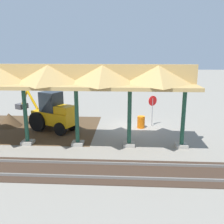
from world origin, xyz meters
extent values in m
plane|color=gray|center=(0.00, 0.00, 0.00)|extent=(120.00, 120.00, 0.00)
cube|color=#4C3823|center=(7.90, 0.69, 0.00)|extent=(9.77, 7.00, 0.01)
cube|color=#9E998E|center=(-2.50, 3.88, 0.10)|extent=(0.70, 0.70, 0.20)
cylinder|color=#1E4C38|center=(-2.50, 3.88, 1.80)|extent=(0.24, 0.24, 3.60)
cube|color=#9E998E|center=(0.65, 3.88, 0.10)|extent=(0.70, 0.70, 0.20)
cylinder|color=#1E4C38|center=(0.65, 3.88, 1.80)|extent=(0.24, 0.24, 3.60)
cube|color=#9E998E|center=(3.79, 3.88, 0.10)|extent=(0.70, 0.70, 0.20)
cylinder|color=#1E4C38|center=(3.79, 3.88, 1.80)|extent=(0.24, 0.24, 3.60)
cube|color=#9E998E|center=(6.94, 3.88, 0.10)|extent=(0.70, 0.70, 0.20)
cylinder|color=#1E4C38|center=(6.94, 3.88, 1.80)|extent=(0.24, 0.24, 3.60)
cube|color=tan|center=(6.94, 3.88, 3.70)|extent=(20.09, 3.20, 0.20)
cube|color=tan|center=(6.94, 3.88, 4.35)|extent=(20.09, 0.20, 1.10)
pyramid|color=tan|center=(-0.93, 3.88, 4.35)|extent=(2.83, 3.20, 1.10)
pyramid|color=tan|center=(2.22, 3.88, 4.35)|extent=(2.83, 3.20, 1.10)
pyramid|color=tan|center=(5.37, 3.88, 4.35)|extent=(2.83, 3.20, 1.10)
cube|color=slate|center=(0.00, 6.55, 0.07)|extent=(60.00, 0.08, 0.15)
cube|color=slate|center=(0.00, 7.99, 0.07)|extent=(60.00, 0.08, 0.15)
cube|color=#38281E|center=(0.00, 7.27, 0.01)|extent=(60.00, 2.58, 0.03)
cylinder|color=gray|center=(-1.15, -0.43, 1.08)|extent=(0.06, 0.06, 2.16)
cylinder|color=red|center=(-1.15, -0.43, 1.97)|extent=(0.65, 0.44, 0.76)
cube|color=orange|center=(6.01, 1.12, 0.97)|extent=(3.45, 2.56, 0.90)
cube|color=#1E262D|center=(6.19, 1.03, 2.12)|extent=(1.68, 1.62, 1.40)
cube|color=orange|center=(5.09, 1.57, 1.67)|extent=(1.51, 1.48, 0.50)
cylinder|color=black|center=(6.57, 0.06, 0.70)|extent=(1.39, 0.88, 1.40)
cylinder|color=black|center=(7.19, 1.34, 0.70)|extent=(1.39, 0.88, 1.40)
cylinder|color=black|center=(4.75, 1.01, 0.45)|extent=(0.94, 0.66, 0.90)
cylinder|color=black|center=(5.32, 2.18, 0.45)|extent=(0.94, 0.66, 0.90)
cylinder|color=orange|center=(7.87, 0.22, 2.08)|extent=(1.04, 0.63, 1.41)
cylinder|color=orange|center=(8.61, -0.14, 2.09)|extent=(0.86, 0.52, 1.35)
cube|color=#47474C|center=(8.94, -0.30, 1.46)|extent=(0.89, 0.98, 0.40)
cone|color=#4C3823|center=(9.78, 0.26, 0.00)|extent=(3.75, 3.75, 2.01)
cylinder|color=orange|center=(-0.28, 0.17, 0.45)|extent=(0.56, 0.56, 0.90)
camera|label=1|loc=(0.86, 18.17, 5.65)|focal=40.00mm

